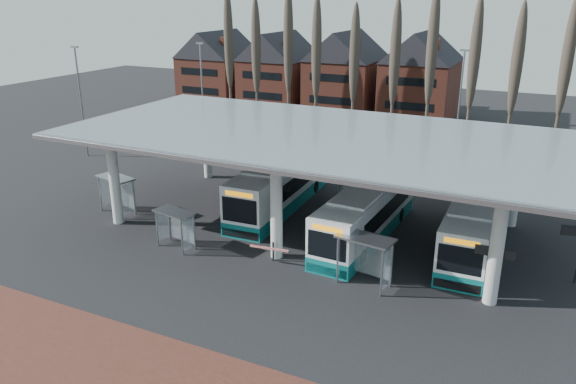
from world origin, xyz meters
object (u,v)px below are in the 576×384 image
at_px(bus_3, 474,223).
at_px(shelter_2, 366,249).
at_px(bus_1, 281,184).
at_px(bus_2, 367,213).
at_px(shelter_1, 176,221).
at_px(shelter_0, 118,186).

bearing_deg(bus_3, shelter_2, -122.90).
relative_size(bus_1, bus_2, 1.06).
relative_size(bus_3, shelter_2, 3.82).
bearing_deg(shelter_1, bus_2, 44.05).
height_order(bus_1, shelter_0, bus_1).
xyz_separation_m(shelter_1, shelter_2, (11.78, 0.54, 0.29)).
distance_m(bus_3, shelter_0, 23.90).
bearing_deg(shelter_2, shelter_0, -178.78).
bearing_deg(shelter_1, bus_3, 36.58).
relative_size(bus_2, shelter_1, 4.43).
relative_size(bus_1, shelter_2, 4.09).
bearing_deg(shelter_2, bus_2, 116.23).
bearing_deg(bus_2, bus_1, 163.01).
relative_size(bus_2, bus_3, 1.01).
bearing_deg(bus_1, shelter_1, -109.00).
relative_size(shelter_0, shelter_2, 0.98).
distance_m(bus_1, shelter_0, 11.50).
relative_size(shelter_0, shelter_1, 1.13).
height_order(bus_2, bus_3, bus_2).
distance_m(shelter_0, shelter_2, 19.09).
height_order(bus_2, shelter_1, bus_2).
bearing_deg(shelter_1, bus_1, 84.67).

